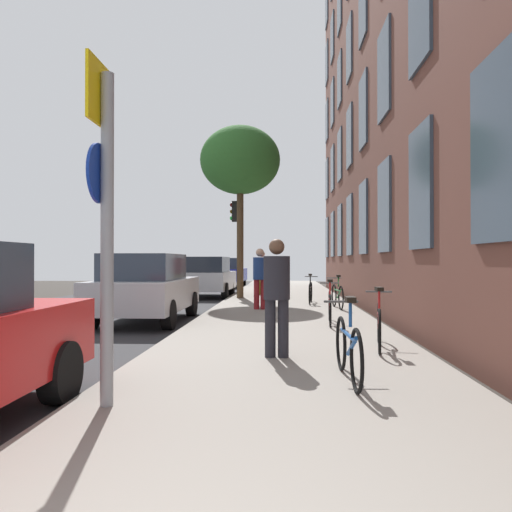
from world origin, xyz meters
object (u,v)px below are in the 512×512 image
pedestrian_1 (260,275)px  car_3 (228,272)px  bicycle_0 (348,348)px  pedestrian_0 (277,290)px  car_1 (146,287)px  traffic_light (237,230)px  bicycle_1 (379,324)px  bicycle_3 (337,295)px  car_2 (207,277)px  tree_near (240,161)px  bicycle_4 (310,292)px  pedestrian_2 (262,270)px  bicycle_2 (330,306)px  sign_post (105,205)px

pedestrian_1 → car_3: 14.67m
bicycle_0 → car_3: (-3.88, 22.84, 0.35)m
pedestrian_0 → car_3: bearing=98.1°
car_1 → traffic_light: bearing=79.4°
car_1 → car_3: size_ratio=0.96×
bicycle_1 → pedestrian_0: bearing=-152.8°
bicycle_3 → car_3: (-4.69, 14.06, 0.35)m
traffic_light → car_3: traffic_light is taller
bicycle_0 → car_3: 23.17m
pedestrian_1 → car_2: 6.59m
bicycle_3 → tree_near: bearing=128.3°
bicycle_3 → bicycle_4: (-0.67, 1.73, -0.01)m
pedestrian_0 → pedestrian_2: bearing=93.3°
bicycle_2 → pedestrian_2: size_ratio=1.01×
bicycle_1 → bicycle_2: size_ratio=0.96×
bicycle_1 → pedestrian_2: (-2.33, 12.38, 0.62)m
sign_post → pedestrian_1: bearing=83.9°
pedestrian_2 → car_2: 2.23m
traffic_light → pedestrian_0: bearing=-82.2°
sign_post → pedestrian_2: (0.81, 15.65, -0.87)m
bicycle_0 → bicycle_1: (0.75, 2.17, -0.00)m
bicycle_2 → bicycle_3: bicycle_2 is taller
car_2 → car_3: 8.33m
sign_post → car_3: 24.01m
car_1 → car_2: same height
bicycle_4 → traffic_light: bearing=128.1°
pedestrian_1 → car_1: (-2.61, -2.21, -0.25)m
pedestrian_0 → bicycle_1: bearing=27.2°
tree_near → pedestrian_1: tree_near is taller
pedestrian_1 → sign_post: bearing=-96.1°
pedestrian_0 → car_1: size_ratio=0.39×
bicycle_2 → tree_near: bearing=108.9°
tree_near → traffic_light: bearing=101.2°
car_1 → car_3: (0.11, 16.67, 0.00)m
pedestrian_2 → bicycle_0: bearing=-83.8°
sign_post → bicycle_1: sign_post is taller
traffic_light → car_3: size_ratio=0.85×
traffic_light → bicycle_1: size_ratio=2.20×
traffic_light → bicycle_3: size_ratio=2.15×
sign_post → bicycle_3: (3.20, 9.87, -1.49)m
pedestrian_2 → pedestrian_1: bearing=-88.1°
pedestrian_0 → car_2: pedestrian_0 is taller
bicycle_4 → pedestrian_2: bearing=113.0°
traffic_light → car_2: (-1.25, 0.59, -1.83)m
traffic_light → bicycle_1: bearing=-74.4°
traffic_light → tree_near: 2.75m
traffic_light → bicycle_4: (2.68, -3.42, -2.18)m
bicycle_2 → car_2: 10.17m
bicycle_1 → car_2: bearing=110.2°
tree_near → bicycle_2: tree_near is taller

